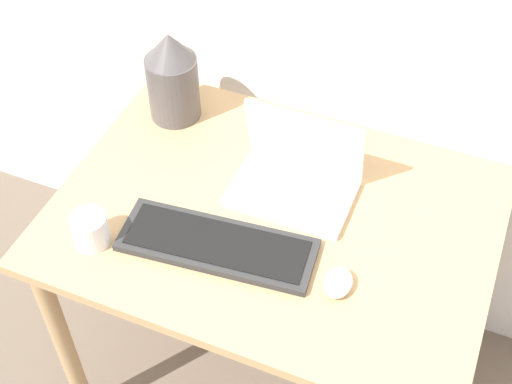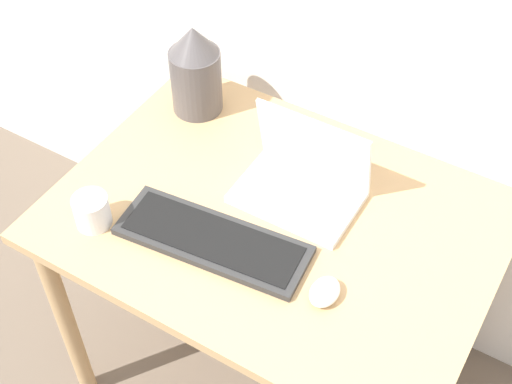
{
  "view_description": "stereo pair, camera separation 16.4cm",
  "coord_description": "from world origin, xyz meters",
  "px_view_note": "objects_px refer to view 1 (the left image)",
  "views": [
    {
      "loc": [
        0.39,
        -0.68,
        2.08
      ],
      "look_at": [
        -0.03,
        0.35,
        0.88
      ],
      "focal_mm": 50.0,
      "sensor_mm": 36.0,
      "label": 1
    },
    {
      "loc": [
        0.54,
        -0.61,
        2.08
      ],
      "look_at": [
        -0.03,
        0.35,
        0.88
      ],
      "focal_mm": 50.0,
      "sensor_mm": 36.0,
      "label": 2
    }
  ],
  "objects_px": {
    "laptop": "(297,174)",
    "keyboard": "(217,245)",
    "vase": "(172,77)",
    "mug": "(90,229)",
    "mouse": "(338,283)"
  },
  "relations": [
    {
      "from": "laptop",
      "to": "keyboard",
      "type": "bearing_deg",
      "value": -112.41
    },
    {
      "from": "laptop",
      "to": "keyboard",
      "type": "xyz_separation_m",
      "value": [
        -0.1,
        -0.25,
        -0.04
      ]
    },
    {
      "from": "vase",
      "to": "keyboard",
      "type": "bearing_deg",
      "value": -51.99
    },
    {
      "from": "laptop",
      "to": "keyboard",
      "type": "distance_m",
      "value": 0.27
    },
    {
      "from": "mug",
      "to": "vase",
      "type": "bearing_deg",
      "value": 93.06
    },
    {
      "from": "laptop",
      "to": "vase",
      "type": "distance_m",
      "value": 0.44
    },
    {
      "from": "laptop",
      "to": "mouse",
      "type": "height_order",
      "value": "laptop"
    },
    {
      "from": "keyboard",
      "to": "mouse",
      "type": "xyz_separation_m",
      "value": [
        0.29,
        -0.0,
        0.01
      ]
    },
    {
      "from": "laptop",
      "to": "mug",
      "type": "relative_size",
      "value": 3.47
    },
    {
      "from": "laptop",
      "to": "mouse",
      "type": "bearing_deg",
      "value": -52.76
    },
    {
      "from": "keyboard",
      "to": "mug",
      "type": "bearing_deg",
      "value": -161.47
    },
    {
      "from": "mouse",
      "to": "mug",
      "type": "distance_m",
      "value": 0.58
    },
    {
      "from": "keyboard",
      "to": "vase",
      "type": "xyz_separation_m",
      "value": [
        -0.3,
        0.39,
        0.12
      ]
    },
    {
      "from": "laptop",
      "to": "mug",
      "type": "height_order",
      "value": "laptop"
    },
    {
      "from": "keyboard",
      "to": "vase",
      "type": "distance_m",
      "value": 0.51
    }
  ]
}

